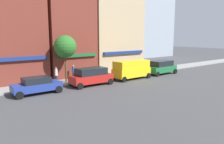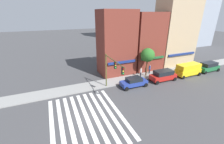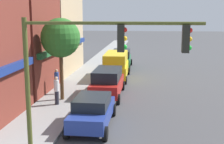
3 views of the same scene
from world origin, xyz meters
The scene contains 9 objects.
storefront_row centered at (17.31, 11.50, 6.54)m, with size 21.96×5.30×14.67m.
traffic_signal centered at (4.92, 3.91, 4.15)m, with size 0.32×6.46×5.60m.
sedan_blue centered at (9.11, 4.70, 0.84)m, with size 4.41×2.02×1.59m.
suv_red centered at (15.12, 4.70, 1.03)m, with size 4.72×2.12×1.94m.
van_yellow centered at (21.13, 4.70, 1.29)m, with size 5.04×2.22×2.34m.
suv_green centered at (26.90, 4.70, 1.03)m, with size 4.75×2.12×1.94m.
pedestrian_white_shirt centered at (12.27, 7.51, 1.07)m, with size 0.32×0.32×1.77m.
pedestrian_blue_shirt centered at (14.79, 8.25, 1.07)m, with size 0.32×0.32×1.77m.
street_tree centered at (13.47, 7.50, 4.19)m, with size 2.54×2.54×5.33m.
Camera 3 is at (-5.99, 1.98, 5.72)m, focal length 50.00 mm.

